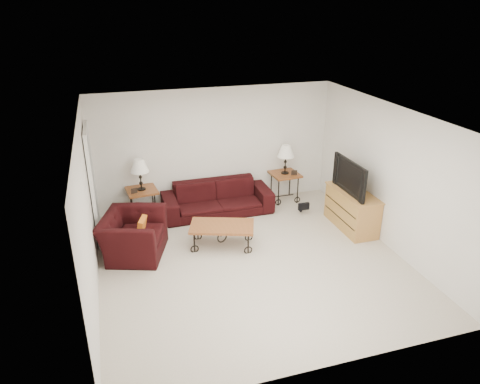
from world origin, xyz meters
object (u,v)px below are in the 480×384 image
Objects in this scene: lamp_right at (285,159)px; tv_stand at (352,210)px; coffee_table at (222,236)px; armchair at (133,235)px; television at (354,176)px; sofa at (217,198)px; backpack at (301,202)px; side_table_right at (284,187)px; side_table_left at (143,204)px; lamp_left at (140,175)px.

lamp_right is 0.51× the size of tv_stand.
coffee_table is 0.99× the size of armchair.
television is (0.74, -1.55, 0.11)m from lamp_right.
lamp_right reaches higher than sofa.
lamp_right is at bearing -154.55° from television.
sofa is at bearing 170.26° from backpack.
side_table_right is 1.39× the size of backpack.
sofa is at bearing -120.91° from television.
side_table_left is at bearing 128.76° from coffee_table.
backpack is (-0.65, 0.88, -0.14)m from tv_stand.
armchair is at bearing -158.03° from side_table_right.
lamp_right is at bearing 0.00° from lamp_left.
side_table_left is 1.00× the size of side_table_right.
backpack is at bearing 126.36° from tv_stand.
armchair is 4.11m from tv_stand.
coffee_table is at bearing -139.73° from lamp_right.
tv_stand is (4.11, -0.21, 0.00)m from armchair.
coffee_table is at bearing 179.60° from tv_stand.
lamp_left reaches higher than coffee_table.
tv_stand reaches higher than coffee_table.
sofa is 1.74m from backpack.
side_table_right is (3.05, 0.00, 0.00)m from side_table_left.
television is at bearing -64.55° from lamp_right.
tv_stand is (0.76, -1.55, 0.05)m from side_table_right.
side_table_right is 0.57× the size of television.
side_table_left is 3.05m from side_table_right.
coffee_table is at bearing -100.75° from sofa.
sofa reaches higher than side_table_right.
side_table_left is 0.56× the size of coffee_table.
backpack is (1.67, -0.49, -0.10)m from sofa.
coffee_table is 2.58m from tv_stand.
armchair is at bearing -102.40° from lamp_left.
coffee_table is at bearing -149.09° from backpack.
lamp_right is (3.05, 0.00, 0.64)m from side_table_left.
sofa reaches higher than coffee_table.
television is at bearing -30.91° from sofa.
armchair is (-3.35, -1.35, -0.59)m from lamp_right.
sofa is 3.52× the size of lamp_left.
backpack is (3.45, 0.68, -0.14)m from armchair.
television reaches higher than backpack.
lamp_left is 4.15m from tv_stand.
armchair is at bearing -162.21° from backpack.
lamp_right reaches higher than tv_stand.
armchair is at bearing 173.01° from coffee_table.
tv_stand reaches higher than side_table_right.
lamp_right is (1.56, 0.18, 0.63)m from sofa.
television reaches higher than lamp_right.
armchair is 4.15m from television.
lamp_left is 2.10m from coffee_table.
television is 1.37m from backpack.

